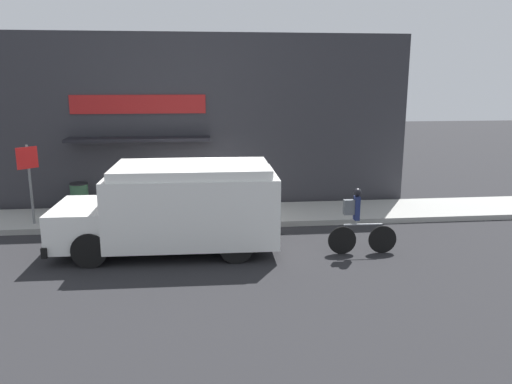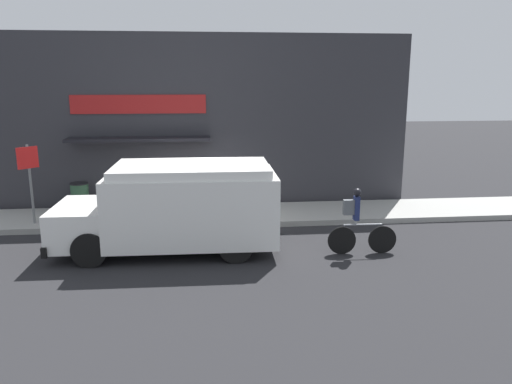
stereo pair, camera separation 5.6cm
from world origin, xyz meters
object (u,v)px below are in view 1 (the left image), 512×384
at_px(trash_bin, 80,197).
at_px(stop_sign_post, 29,172).
at_px(school_bus, 178,206).
at_px(cyclist, 358,223).

bearing_deg(trash_bin, stop_sign_post, -128.90).
xyz_separation_m(school_bus, trash_bin, (-3.17, 3.42, -0.50)).
xyz_separation_m(cyclist, trash_bin, (-7.50, 4.20, -0.16)).
height_order(stop_sign_post, trash_bin, stop_sign_post).
bearing_deg(trash_bin, cyclist, -29.23).
distance_m(school_bus, cyclist, 4.41).
height_order(school_bus, stop_sign_post, stop_sign_post).
distance_m(stop_sign_post, trash_bin, 1.91).
bearing_deg(stop_sign_post, school_bus, -27.52).
distance_m(school_bus, trash_bin, 4.69).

